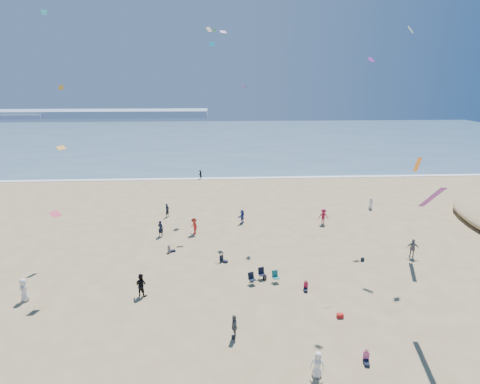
{
  "coord_description": "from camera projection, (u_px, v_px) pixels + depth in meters",
  "views": [
    {
      "loc": [
        0.52,
        -18.14,
        16.07
      ],
      "look_at": [
        2.0,
        8.0,
        8.38
      ],
      "focal_mm": 28.0,
      "sensor_mm": 36.0,
      "label": 1
    }
  ],
  "objects": [
    {
      "name": "kites_aloft",
      "position": [
        327.0,
        97.0,
        30.01
      ],
      "size": [
        37.25,
        44.22,
        27.96
      ],
      "color": "yellow",
      "rests_on": "ground"
    },
    {
      "name": "headland_far",
      "position": [
        93.0,
        114.0,
        181.03
      ],
      "size": [
        110.0,
        20.0,
        3.2
      ],
      "primitive_type": "cube",
      "color": "#7A8EA8",
      "rests_on": "ground"
    },
    {
      "name": "chair_cluster",
      "position": [
        263.0,
        277.0,
        31.19
      ],
      "size": [
        2.77,
        1.56,
        1.0
      ],
      "color": "black",
      "rests_on": "ground"
    },
    {
      "name": "seated_group",
      "position": [
        269.0,
        296.0,
        28.47
      ],
      "size": [
        14.56,
        20.76,
        0.84
      ],
      "color": "silver",
      "rests_on": "ground"
    },
    {
      "name": "ground",
      "position": [
        214.0,
        368.0,
        21.87
      ],
      "size": [
        220.0,
        220.0,
        0.0
      ],
      "primitive_type": "plane",
      "color": "tan",
      "rests_on": "ground"
    },
    {
      "name": "cooler",
      "position": [
        340.0,
        316.0,
        26.56
      ],
      "size": [
        0.45,
        0.3,
        0.3
      ],
      "primitive_type": "cube",
      "color": "red",
      "rests_on": "ground"
    },
    {
      "name": "black_backpack",
      "position": [
        265.0,
        277.0,
        31.68
      ],
      "size": [
        0.3,
        0.22,
        0.38
      ],
      "primitive_type": "cube",
      "color": "black",
      "rests_on": "ground"
    },
    {
      "name": "ocean",
      "position": [
        217.0,
        138.0,
        112.87
      ],
      "size": [
        220.0,
        100.0,
        0.06
      ],
      "primitive_type": "cube",
      "color": "#476B84",
      "rests_on": "ground"
    },
    {
      "name": "surf_line",
      "position": [
        217.0,
        178.0,
        64.97
      ],
      "size": [
        220.0,
        1.2,
        0.08
      ],
      "primitive_type": "cube",
      "color": "white",
      "rests_on": "ground"
    },
    {
      "name": "standing_flyers",
      "position": [
        239.0,
        235.0,
        38.7
      ],
      "size": [
        35.61,
        46.8,
        1.87
      ],
      "color": "black",
      "rests_on": "ground"
    },
    {
      "name": "white_tote",
      "position": [
        252.0,
        279.0,
        31.4
      ],
      "size": [
        0.35,
        0.2,
        0.4
      ],
      "primitive_type": "cube",
      "color": "silver",
      "rests_on": "ground"
    },
    {
      "name": "headland_near",
      "position": [
        3.0,
        116.0,
        174.25
      ],
      "size": [
        40.0,
        14.0,
        2.0
      ],
      "primitive_type": "cube",
      "color": "#7A8EA8",
      "rests_on": "ground"
    },
    {
      "name": "navy_bag",
      "position": [
        362.0,
        259.0,
        34.94
      ],
      "size": [
        0.28,
        0.18,
        0.34
      ],
      "primitive_type": "cube",
      "color": "black",
      "rests_on": "ground"
    }
  ]
}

